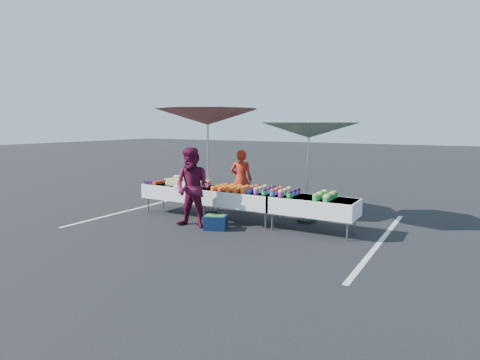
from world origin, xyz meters
The scene contains 17 objects.
ground centered at (0.00, 0.00, 0.00)m, with size 80.00×80.00×0.00m, color black.
stripe_left centered at (-3.20, 0.00, 0.00)m, with size 0.10×5.00×0.00m, color silver.
stripe_right centered at (3.20, 0.00, 0.00)m, with size 0.10×5.00×0.00m, color silver.
table_left centered at (-1.80, 0.00, 0.58)m, with size 1.86×0.81×0.75m.
table_center centered at (0.00, 0.00, 0.58)m, with size 1.86×0.81×0.75m.
table_right centered at (1.80, 0.00, 0.58)m, with size 1.86×0.81×0.75m.
berry_punnets centered at (-2.51, -0.06, 0.79)m, with size 0.40×0.54×0.08m.
corn_pile centered at (-1.56, 0.04, 0.84)m, with size 1.16×0.57×0.26m.
plastic_bags centered at (-1.50, -0.30, 0.78)m, with size 0.30×0.25×0.05m, color white.
carrot_bowls centered at (-0.15, -0.01, 0.80)m, with size 0.95×0.69×0.11m.
potato_cups centered at (0.85, 0.00, 0.83)m, with size 1.14×0.58×0.16m.
bean_baskets centered at (2.06, -0.01, 0.82)m, with size 0.36×0.68×0.15m.
vendor centered at (-0.70, 1.28, 0.81)m, with size 0.59×0.39×1.62m, color red.
customer centered at (-0.67, -0.93, 0.89)m, with size 0.87×0.68×1.78m, color #580D2B.
umbrella_left centered at (-1.18, 0.40, 2.45)m, with size 2.69×2.69×2.70m.
umbrella_right centered at (1.36, 0.80, 2.13)m, with size 2.63×2.63×2.35m.
storage_bin centered at (-0.12, -0.86, 0.16)m, with size 0.58×0.50×0.32m.
Camera 1 is at (4.65, -8.00, 2.30)m, focal length 30.00 mm.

